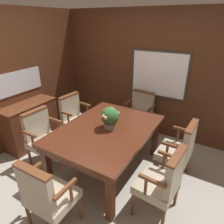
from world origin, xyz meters
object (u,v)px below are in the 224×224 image
(chair_left_far, at_px, (75,116))
(potted_plant, at_px, (110,117))
(chair_head_far, at_px, (140,112))
(dining_table, at_px, (107,133))
(chair_head_near, at_px, (46,194))
(chair_right_near, at_px, (163,180))
(sideboard_cabinet, at_px, (31,124))
(chair_right_far, at_px, (179,148))
(chair_left_near, at_px, (43,136))

(chair_left_far, xyz_separation_m, potted_plant, (1.05, -0.40, 0.42))
(chair_head_far, bearing_deg, dining_table, -85.48)
(chair_head_far, height_order, chair_head_near, same)
(chair_right_near, bearing_deg, sideboard_cabinet, -91.67)
(chair_head_far, xyz_separation_m, sideboard_cabinet, (-1.67, -1.33, -0.11))
(dining_table, relative_size, chair_head_near, 1.82)
(chair_left_far, height_order, sideboard_cabinet, chair_left_far)
(potted_plant, relative_size, sideboard_cabinet, 0.32)
(dining_table, height_order, potted_plant, potted_plant)
(chair_right_far, relative_size, chair_right_near, 1.00)
(chair_head_far, distance_m, chair_left_near, 1.91)
(dining_table, distance_m, potted_plant, 0.28)
(chair_right_near, height_order, potted_plant, potted_plant)
(chair_head_far, relative_size, chair_left_far, 1.00)
(potted_plant, bearing_deg, sideboard_cabinet, -176.23)
(chair_head_near, height_order, chair_right_far, same)
(dining_table, relative_size, chair_right_far, 1.82)
(chair_head_far, relative_size, chair_left_near, 1.00)
(potted_plant, bearing_deg, chair_left_far, 159.07)
(chair_head_far, bearing_deg, chair_left_far, -136.01)
(chair_left_near, relative_size, chair_right_near, 1.00)
(dining_table, distance_m, chair_right_far, 1.09)
(chair_head_far, height_order, sideboard_cabinet, chair_head_far)
(chair_right_far, xyz_separation_m, potted_plant, (-0.96, -0.36, 0.42))
(chair_head_far, distance_m, potted_plant, 1.29)
(chair_head_near, bearing_deg, chair_right_near, -141.26)
(chair_left_far, height_order, chair_right_far, same)
(chair_left_near, distance_m, chair_head_near, 1.27)
(chair_left_near, distance_m, chair_right_near, 1.99)
(chair_right_near, distance_m, sideboard_cabinet, 2.69)
(chair_head_far, bearing_deg, sideboard_cabinet, -136.59)
(chair_left_far, height_order, chair_head_near, same)
(chair_left_near, bearing_deg, chair_left_far, 2.60)
(chair_left_near, height_order, sideboard_cabinet, chair_left_near)
(chair_head_near, xyz_separation_m, chair_right_near, (1.01, 0.84, 0.00))
(chair_right_far, bearing_deg, sideboard_cabinet, -77.63)
(chair_left_near, relative_size, sideboard_cabinet, 0.92)
(chair_left_far, xyz_separation_m, chair_right_near, (2.01, -0.78, 0.00))
(chair_left_far, distance_m, potted_plant, 1.19)
(chair_head_far, relative_size, chair_head_near, 1.00)
(dining_table, height_order, chair_right_near, chair_right_near)
(dining_table, height_order, chair_left_near, chair_left_near)
(dining_table, xyz_separation_m, chair_head_far, (0.01, 1.24, -0.14))
(chair_head_far, bearing_deg, chair_head_near, -85.55)
(chair_left_near, bearing_deg, dining_table, -66.80)
(dining_table, xyz_separation_m, chair_left_far, (-1.00, 0.42, -0.14))
(chair_left_far, xyz_separation_m, chair_head_near, (0.99, -1.62, 0.00))
(dining_table, height_order, chair_head_near, chair_head_near)
(chair_left_far, distance_m, chair_right_far, 2.01)
(chair_right_near, xyz_separation_m, sideboard_cabinet, (-2.67, 0.27, -0.11))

